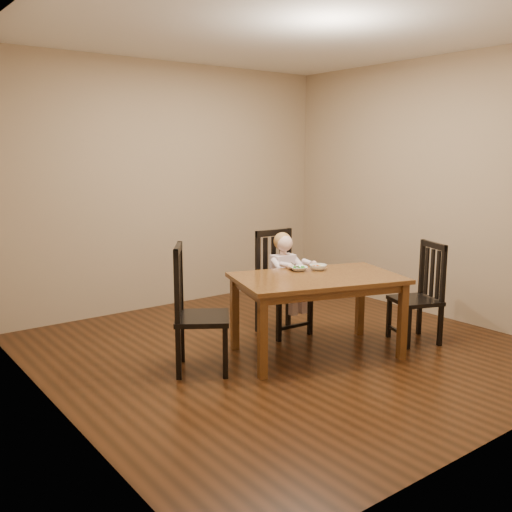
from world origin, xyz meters
TOP-DOWN VIEW (x-y plane):
  - room at (0.00, 0.00)m, footprint 4.01×4.01m
  - dining_table at (0.15, -0.24)m, footprint 1.57×1.21m
  - chair_child at (0.30, 0.43)m, footprint 0.45×0.43m
  - chair_left at (-0.87, 0.08)m, footprint 0.59×0.60m
  - chair_right at (1.14, -0.55)m, footprint 0.50×0.51m
  - toddler at (0.30, 0.38)m, footprint 0.32×0.39m
  - bowl_peas at (0.17, 0.02)m, footprint 0.20×0.20m
  - bowl_veg at (0.33, -0.05)m, footprint 0.16×0.16m
  - fork at (0.12, 0.02)m, footprint 0.02×0.12m

SIDE VIEW (x-z plane):
  - chair_right at x=1.14m, z-range -0.02..0.90m
  - chair_child at x=0.30m, z-range -0.02..0.97m
  - chair_left at x=-0.87m, z-range -0.02..1.00m
  - toddler at x=0.30m, z-range 0.35..0.86m
  - dining_table at x=0.15m, z-range 0.27..0.96m
  - bowl_peas at x=0.17m, z-range 0.69..0.73m
  - bowl_veg at x=0.33m, z-range 0.69..0.74m
  - fork at x=0.12m, z-range 0.72..0.76m
  - room at x=0.00m, z-range 0.00..2.71m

